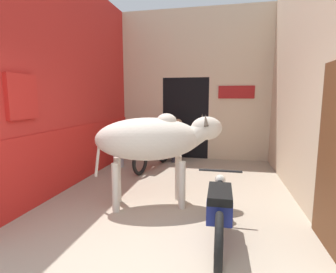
# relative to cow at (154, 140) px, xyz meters

# --- Properties ---
(wall_left_shopfront) EXTENTS (0.25, 5.17, 4.07)m
(wall_left_shopfront) POSITION_rel_cow_xyz_m (-1.90, 0.83, 0.91)
(wall_left_shopfront) COLOR red
(wall_left_shopfront) RESTS_ON ground_plane
(wall_back_with_doorway) EXTENTS (4.07, 0.93, 4.07)m
(wall_back_with_doorway) POSITION_rel_cow_xyz_m (0.13, 3.69, 0.61)
(wall_back_with_doorway) COLOR beige
(wall_back_with_doorway) RESTS_ON ground_plane
(wall_right_with_door) EXTENTS (0.22, 5.17, 4.07)m
(wall_right_with_door) POSITION_rel_cow_xyz_m (2.34, 0.79, 0.95)
(wall_right_with_door) COLOR beige
(wall_right_with_door) RESTS_ON ground_plane
(cow) EXTENTS (2.03, 1.17, 1.46)m
(cow) POSITION_rel_cow_xyz_m (0.00, 0.00, 0.00)
(cow) COLOR beige
(cow) RESTS_ON ground_plane
(motorcycle_near) EXTENTS (0.58, 1.86, 0.72)m
(motorcycle_near) POSITION_rel_cow_xyz_m (1.02, -0.83, -0.65)
(motorcycle_near) COLOR black
(motorcycle_near) RESTS_ON ground_plane
(motorcycle_far) EXTENTS (0.62, 1.80, 0.72)m
(motorcycle_far) POSITION_rel_cow_xyz_m (-0.60, 2.12, -0.65)
(motorcycle_far) COLOR black
(motorcycle_far) RESTS_ON ground_plane
(shopkeeper_seated) EXTENTS (0.37, 0.34, 1.14)m
(shopkeeper_seated) POSITION_rel_cow_xyz_m (-0.14, 2.96, -0.45)
(shopkeeper_seated) COLOR #282833
(shopkeeper_seated) RESTS_ON ground_plane
(plastic_stool) EXTENTS (0.30, 0.30, 0.40)m
(plastic_stool) POSITION_rel_cow_xyz_m (-0.56, 3.02, -0.84)
(plastic_stool) COLOR red
(plastic_stool) RESTS_ON ground_plane
(bucket) EXTENTS (0.26, 0.26, 0.26)m
(bucket) POSITION_rel_cow_xyz_m (-1.48, 2.09, -0.92)
(bucket) COLOR #A8A8B2
(bucket) RESTS_ON ground_plane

